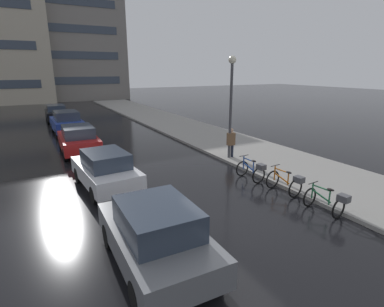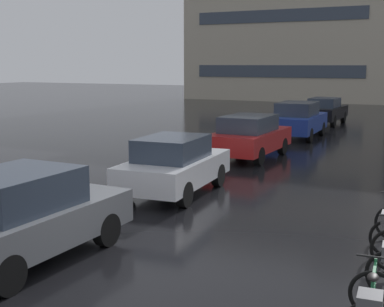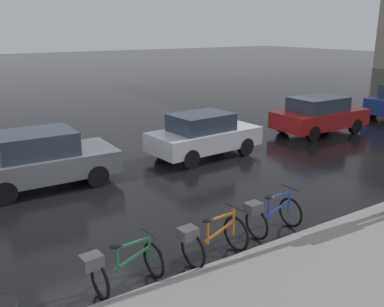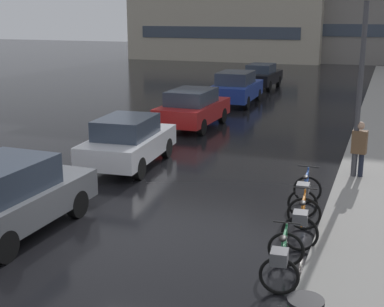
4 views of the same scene
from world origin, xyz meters
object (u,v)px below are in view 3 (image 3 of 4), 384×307
bicycle_second (210,239)px  car_white (204,135)px  bicycle_third (269,214)px  car_red (319,115)px  bicycle_nearest (119,266)px  car_grey (42,159)px

bicycle_second → car_white: bearing=146.6°
bicycle_second → car_white: (-5.92, 3.91, 0.30)m
bicycle_second → car_white: 7.10m
bicycle_second → car_white: size_ratio=0.36×
bicycle_second → bicycle_third: bicycle_second is taller
bicycle_second → car_red: bearing=121.2°
bicycle_second → car_red: size_ratio=0.35×
car_red → bicycle_nearest: bearing=-63.2°
bicycle_second → car_red: car_red is taller
bicycle_nearest → bicycle_second: size_ratio=0.97×
car_grey → car_red: 11.61m
bicycle_third → car_grey: car_grey is taller
bicycle_nearest → car_grey: bearing=177.6°
bicycle_nearest → car_grey: (-5.95, 0.25, 0.34)m
bicycle_third → bicycle_second: bearing=-83.2°
bicycle_third → car_red: car_red is taller
bicycle_third → car_red: (-5.84, 8.23, 0.33)m
bicycle_third → car_grey: (-5.79, -3.38, 0.33)m
car_grey → bicycle_third: bearing=30.3°
bicycle_third → car_red: 10.10m
bicycle_nearest → bicycle_second: (0.04, 1.87, 0.01)m
car_grey → car_white: bearing=89.2°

